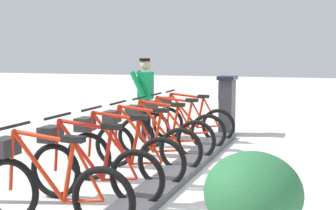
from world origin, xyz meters
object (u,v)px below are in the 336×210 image
object	(u,v)px
bike_docked_1	(176,126)
bike_docked_2	(161,133)
bike_docked_0	(189,120)
bike_docked_5	(89,166)
bike_docked_3	(143,141)
bike_docked_6	(48,185)
worker_near_rack	(145,95)
bike_docked_4	(119,152)
planter_bush	(253,207)
payment_kiosk	(227,104)

from	to	relation	value
bike_docked_1	bike_docked_2	xyz separation A→B (m)	(0.00, 0.77, 0.00)
bike_docked_1	bike_docked_0	bearing A→B (deg)	-90.00
bike_docked_0	bike_docked_5	size ratio (longest dim) A/B	1.00
bike_docked_3	bike_docked_6	distance (m)	2.31
bike_docked_2	worker_near_rack	size ratio (longest dim) A/B	1.04
bike_docked_4	worker_near_rack	world-z (taller)	worker_near_rack
bike_docked_0	planter_bush	size ratio (longest dim) A/B	1.77
bike_docked_1	worker_near_rack	size ratio (longest dim) A/B	1.04
bike_docked_2	bike_docked_6	bearing A→B (deg)	90.00
bike_docked_5	planter_bush	distance (m)	2.27
payment_kiosk	bike_docked_0	size ratio (longest dim) A/B	0.74
worker_near_rack	planter_bush	world-z (taller)	worker_near_rack
worker_near_rack	bike_docked_0	bearing A→B (deg)	-175.99
bike_docked_2	bike_docked_5	world-z (taller)	same
bike_docked_5	payment_kiosk	bearing A→B (deg)	-96.82
payment_kiosk	bike_docked_6	distance (m)	5.58
bike_docked_3	worker_near_rack	world-z (taller)	worker_near_rack
bike_docked_1	planter_bush	size ratio (longest dim) A/B	1.77
bike_docked_1	worker_near_rack	xyz separation A→B (m)	(0.92, -0.70, 0.48)
bike_docked_0	planter_bush	distance (m)	5.24
planter_bush	bike_docked_1	bearing A→B (deg)	-63.27
bike_docked_5	bike_docked_2	bearing A→B (deg)	-90.00
bike_docked_0	bike_docked_4	size ratio (longest dim) A/B	1.00
payment_kiosk	bike_docked_6	xyz separation A→B (m)	(0.57, 5.55, -0.24)
payment_kiosk	bike_docked_5	world-z (taller)	payment_kiosk
bike_docked_4	bike_docked_0	bearing A→B (deg)	-90.00
bike_docked_0	bike_docked_4	xyz separation A→B (m)	(0.00, 3.08, 0.00)
bike_docked_3	bike_docked_5	bearing A→B (deg)	90.00
bike_docked_3	bike_docked_5	size ratio (longest dim) A/B	1.00
worker_near_rack	bike_docked_4	bearing A→B (deg)	107.04
bike_docked_3	worker_near_rack	size ratio (longest dim) A/B	1.04
payment_kiosk	bike_docked_4	world-z (taller)	payment_kiosk
payment_kiosk	bike_docked_6	size ratio (longest dim) A/B	0.74
bike_docked_0	bike_docked_5	world-z (taller)	same
bike_docked_1	planter_bush	xyz separation A→B (m)	(-2.04, 4.05, 0.11)
bike_docked_6	bike_docked_3	bearing A→B (deg)	-90.00
bike_docked_0	bike_docked_5	bearing A→B (deg)	90.00
bike_docked_1	bike_docked_2	size ratio (longest dim) A/B	1.00
bike_docked_2	bike_docked_4	xyz separation A→B (m)	(0.00, 1.54, 0.00)
bike_docked_3	worker_near_rack	distance (m)	2.47
bike_docked_1	bike_docked_5	bearing A→B (deg)	90.00
bike_docked_2	bike_docked_4	distance (m)	1.54
payment_kiosk	bike_docked_1	distance (m)	1.81
bike_docked_3	planter_bush	xyz separation A→B (m)	(-2.04, 2.51, 0.11)
bike_docked_0	planter_bush	bearing A→B (deg)	112.94
bike_docked_0	bike_docked_2	distance (m)	1.54
payment_kiosk	bike_docked_4	distance (m)	4.05
bike_docked_0	bike_docked_6	distance (m)	4.62
bike_docked_4	worker_near_rack	distance (m)	3.19
planter_bush	bike_docked_6	bearing A→B (deg)	-5.79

